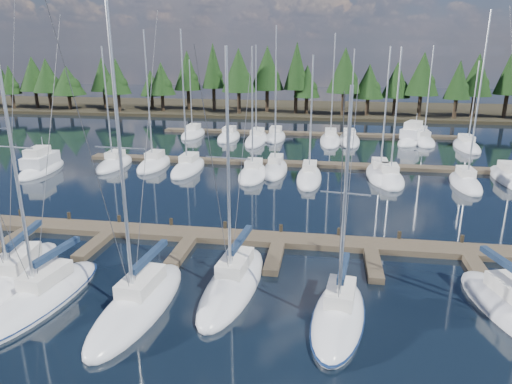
% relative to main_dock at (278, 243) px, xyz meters
% --- Properties ---
extents(ground, '(260.00, 260.00, 0.00)m').
position_rel_main_dock_xyz_m(ground, '(0.00, 12.64, -0.20)').
color(ground, black).
rests_on(ground, ground).
extents(far_shore, '(220.00, 30.00, 0.60)m').
position_rel_main_dock_xyz_m(far_shore, '(0.00, 72.64, 0.10)').
color(far_shore, black).
rests_on(far_shore, ground).
extents(main_dock, '(44.00, 6.13, 0.90)m').
position_rel_main_dock_xyz_m(main_dock, '(0.00, 0.00, 0.00)').
color(main_dock, brown).
rests_on(main_dock, ground).
extents(back_docks, '(50.00, 21.80, 0.40)m').
position_rel_main_dock_xyz_m(back_docks, '(0.00, 32.23, -0.00)').
color(back_docks, brown).
rests_on(back_docks, ground).
extents(front_sailboat_0, '(4.49, 10.45, 16.06)m').
position_rel_main_dock_xyz_m(front_sailboat_0, '(-13.98, -7.43, 0.09)').
color(front_sailboat_0, silver).
rests_on(front_sailboat_0, ground).
extents(front_sailboat_1, '(3.61, 9.06, 15.06)m').
position_rel_main_dock_xyz_m(front_sailboat_1, '(-11.28, -8.96, 0.09)').
color(front_sailboat_1, silver).
rests_on(front_sailboat_1, ground).
extents(front_sailboat_2, '(3.33, 9.26, 15.26)m').
position_rel_main_dock_xyz_m(front_sailboat_2, '(-6.09, -8.83, 0.10)').
color(front_sailboat_2, silver).
rests_on(front_sailboat_2, ground).
extents(front_sailboat_3, '(3.38, 9.41, 13.53)m').
position_rel_main_dock_xyz_m(front_sailboat_3, '(-1.83, -5.97, 0.08)').
color(front_sailboat_3, silver).
rests_on(front_sailboat_3, ground).
extents(front_sailboat_4, '(3.41, 7.97, 11.99)m').
position_rel_main_dock_xyz_m(front_sailboat_4, '(3.84, -8.35, 0.08)').
color(front_sailboat_4, silver).
rests_on(front_sailboat_4, ground).
extents(back_sailboat_rows, '(44.72, 30.93, 16.71)m').
position_rel_main_dock_xyz_m(back_sailboat_rows, '(0.49, 28.11, 0.06)').
color(back_sailboat_rows, silver).
rests_on(back_sailboat_rows, ground).
extents(motor_yacht_left, '(3.98, 9.02, 4.36)m').
position_rel_main_dock_xyz_m(motor_yacht_left, '(-27.56, 15.79, 0.28)').
color(motor_yacht_left, silver).
rests_on(motor_yacht_left, ground).
extents(motor_yacht_right, '(6.95, 10.20, 4.87)m').
position_rel_main_dock_xyz_m(motor_yacht_right, '(15.01, 39.32, 0.33)').
color(motor_yacht_right, silver).
rests_on(motor_yacht_right, ground).
extents(tree_line, '(186.56, 11.58, 13.57)m').
position_rel_main_dock_xyz_m(tree_line, '(-1.88, 62.85, 7.43)').
color(tree_line, black).
rests_on(tree_line, far_shore).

